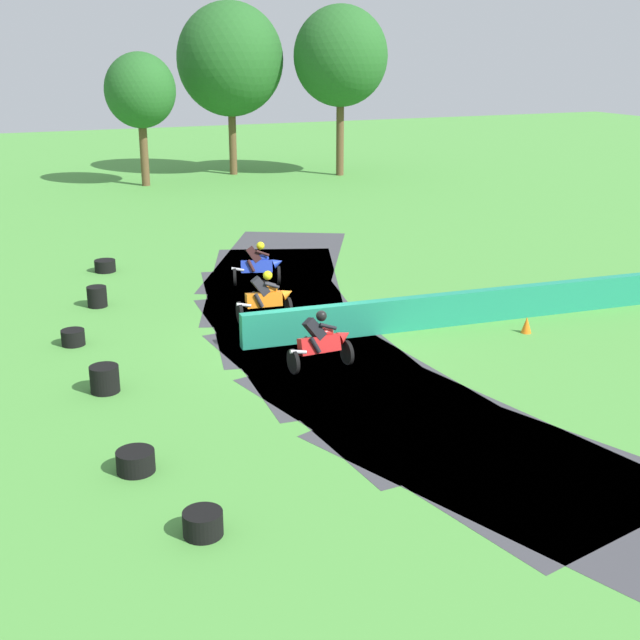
{
  "coord_description": "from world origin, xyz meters",
  "views": [
    {
      "loc": [
        -7.63,
        -19.14,
        7.32
      ],
      "look_at": [
        0.0,
        -1.05,
        0.9
      ],
      "focal_mm": 47.48,
      "sensor_mm": 36.0,
      "label": 1
    }
  ],
  "objects_px": {
    "tire_stack_extra_b": "(203,523)",
    "traffic_cone": "(527,325)",
    "motorcycle_trailing_red": "(322,341)",
    "tire_stack_near": "(105,266)",
    "motorcycle_lead_blue": "(259,265)",
    "tire_stack_mid_b": "(73,337)",
    "motorcycle_chase_orange": "(266,297)",
    "tire_stack_mid_a": "(97,297)",
    "tire_stack_far": "(105,379)",
    "tire_stack_extra_a": "(136,461)"
  },
  "relations": [
    {
      "from": "tire_stack_extra_b",
      "to": "traffic_cone",
      "type": "xyz_separation_m",
      "value": [
        10.54,
        6.14,
        0.02
      ]
    },
    {
      "from": "motorcycle_trailing_red",
      "to": "tire_stack_near",
      "type": "xyz_separation_m",
      "value": [
        -3.28,
        11.01,
        -0.44
      ]
    },
    {
      "from": "motorcycle_lead_blue",
      "to": "tire_stack_mid_b",
      "type": "bearing_deg",
      "value": -149.8
    },
    {
      "from": "motorcycle_lead_blue",
      "to": "motorcycle_trailing_red",
      "type": "relative_size",
      "value": 1.03
    },
    {
      "from": "motorcycle_chase_orange",
      "to": "tire_stack_near",
      "type": "height_order",
      "value": "motorcycle_chase_orange"
    },
    {
      "from": "tire_stack_near",
      "to": "tire_stack_mid_a",
      "type": "bearing_deg",
      "value": -102.38
    },
    {
      "from": "tire_stack_mid_b",
      "to": "tire_stack_far",
      "type": "relative_size",
      "value": 0.92
    },
    {
      "from": "tire_stack_mid_a",
      "to": "tire_stack_extra_b",
      "type": "relative_size",
      "value": 0.94
    },
    {
      "from": "tire_stack_mid_a",
      "to": "tire_stack_extra_b",
      "type": "distance_m",
      "value": 13.0
    },
    {
      "from": "motorcycle_chase_orange",
      "to": "tire_stack_extra_a",
      "type": "height_order",
      "value": "motorcycle_chase_orange"
    },
    {
      "from": "tire_stack_extra_a",
      "to": "tire_stack_far",
      "type": "bearing_deg",
      "value": 88.54
    },
    {
      "from": "motorcycle_lead_blue",
      "to": "traffic_cone",
      "type": "xyz_separation_m",
      "value": [
        4.97,
        -7.35,
        -0.41
      ]
    },
    {
      "from": "motorcycle_chase_orange",
      "to": "tire_stack_extra_a",
      "type": "distance_m",
      "value": 9.01
    },
    {
      "from": "motorcycle_trailing_red",
      "to": "tire_stack_extra_a",
      "type": "bearing_deg",
      "value": -145.73
    },
    {
      "from": "tire_stack_extra_a",
      "to": "traffic_cone",
      "type": "distance_m",
      "value": 11.69
    },
    {
      "from": "motorcycle_lead_blue",
      "to": "tire_stack_extra_a",
      "type": "distance_m",
      "value": 12.61
    },
    {
      "from": "motorcycle_chase_orange",
      "to": "tire_stack_far",
      "type": "bearing_deg",
      "value": -145.31
    },
    {
      "from": "tire_stack_far",
      "to": "tire_stack_extra_a",
      "type": "distance_m",
      "value": 3.94
    },
    {
      "from": "tire_stack_mid_a",
      "to": "traffic_cone",
      "type": "relative_size",
      "value": 1.36
    },
    {
      "from": "motorcycle_chase_orange",
      "to": "motorcycle_trailing_red",
      "type": "height_order",
      "value": "motorcycle_chase_orange"
    },
    {
      "from": "tire_stack_extra_a",
      "to": "tire_stack_extra_b",
      "type": "xyz_separation_m",
      "value": [
        0.56,
        -2.48,
        0.0
      ]
    },
    {
      "from": "motorcycle_lead_blue",
      "to": "tire_stack_extra_a",
      "type": "xyz_separation_m",
      "value": [
        -6.12,
        -11.01,
        -0.43
      ]
    },
    {
      "from": "tire_stack_mid_a",
      "to": "tire_stack_far",
      "type": "xyz_separation_m",
      "value": [
        -0.85,
        -6.58,
        -0.0
      ]
    },
    {
      "from": "tire_stack_mid_b",
      "to": "tire_stack_extra_b",
      "type": "relative_size",
      "value": 0.93
    },
    {
      "from": "motorcycle_chase_orange",
      "to": "tire_stack_mid_a",
      "type": "relative_size",
      "value": 2.84
    },
    {
      "from": "motorcycle_trailing_red",
      "to": "tire_stack_mid_b",
      "type": "distance_m",
      "value": 6.55
    },
    {
      "from": "tire_stack_mid_b",
      "to": "tire_stack_extra_a",
      "type": "distance_m",
      "value": 7.37
    },
    {
      "from": "motorcycle_lead_blue",
      "to": "tire_stack_mid_b",
      "type": "xyz_separation_m",
      "value": [
        -6.27,
        -3.65,
        -0.43
      ]
    },
    {
      "from": "tire_stack_extra_a",
      "to": "traffic_cone",
      "type": "bearing_deg",
      "value": 18.25
    },
    {
      "from": "motorcycle_chase_orange",
      "to": "tire_stack_mid_a",
      "type": "distance_m",
      "value": 5.2
    },
    {
      "from": "tire_stack_mid_a",
      "to": "motorcycle_lead_blue",
      "type": "bearing_deg",
      "value": 5.47
    },
    {
      "from": "tire_stack_near",
      "to": "tire_stack_extra_b",
      "type": "xyz_separation_m",
      "value": [
        -1.26,
        -16.96,
        0.0
      ]
    },
    {
      "from": "tire_stack_mid_a",
      "to": "tire_stack_extra_b",
      "type": "bearing_deg",
      "value": -91.72
    },
    {
      "from": "motorcycle_trailing_red",
      "to": "tire_stack_near",
      "type": "bearing_deg",
      "value": 106.6
    },
    {
      "from": "tire_stack_mid_b",
      "to": "traffic_cone",
      "type": "bearing_deg",
      "value": -18.25
    },
    {
      "from": "tire_stack_near",
      "to": "tire_stack_extra_b",
      "type": "relative_size",
      "value": 1.1
    },
    {
      "from": "tire_stack_mid_a",
      "to": "tire_stack_far",
      "type": "bearing_deg",
      "value": -97.38
    },
    {
      "from": "tire_stack_mid_a",
      "to": "tire_stack_mid_b",
      "type": "relative_size",
      "value": 1.01
    },
    {
      "from": "traffic_cone",
      "to": "tire_stack_extra_b",
      "type": "bearing_deg",
      "value": -149.77
    },
    {
      "from": "tire_stack_mid_b",
      "to": "tire_stack_extra_b",
      "type": "distance_m",
      "value": 9.87
    },
    {
      "from": "motorcycle_lead_blue",
      "to": "tire_stack_far",
      "type": "height_order",
      "value": "motorcycle_lead_blue"
    },
    {
      "from": "motorcycle_chase_orange",
      "to": "tire_stack_extra_b",
      "type": "bearing_deg",
      "value": -114.68
    },
    {
      "from": "tire_stack_mid_b",
      "to": "tire_stack_far",
      "type": "xyz_separation_m",
      "value": [
        0.24,
        -3.42,
        0.1
      ]
    },
    {
      "from": "traffic_cone",
      "to": "tire_stack_mid_b",
      "type": "bearing_deg",
      "value": 161.75
    },
    {
      "from": "tire_stack_near",
      "to": "traffic_cone",
      "type": "bearing_deg",
      "value": -49.41
    },
    {
      "from": "motorcycle_lead_blue",
      "to": "tire_stack_extra_b",
      "type": "height_order",
      "value": "motorcycle_lead_blue"
    },
    {
      "from": "motorcycle_lead_blue",
      "to": "tire_stack_mid_a",
      "type": "xyz_separation_m",
      "value": [
        -5.17,
        -0.5,
        -0.33
      ]
    },
    {
      "from": "motorcycle_trailing_red",
      "to": "tire_stack_near",
      "type": "relative_size",
      "value": 2.4
    },
    {
      "from": "tire_stack_near",
      "to": "tire_stack_extra_b",
      "type": "bearing_deg",
      "value": -94.25
    },
    {
      "from": "tire_stack_near",
      "to": "tire_stack_extra_a",
      "type": "xyz_separation_m",
      "value": [
        -1.82,
        -14.48,
        0.0
      ]
    }
  ]
}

